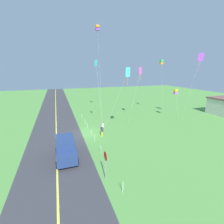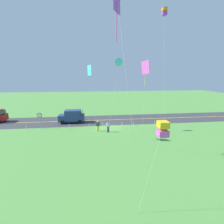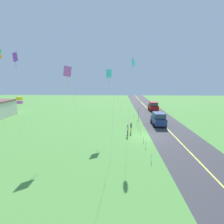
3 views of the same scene
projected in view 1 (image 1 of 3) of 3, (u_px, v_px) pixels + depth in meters
The scene contains 21 objects.
ground_plane at pixel (85, 134), 23.35m from camera, with size 120.00×120.00×0.10m, color #549342.
asphalt_road at pixel (56, 137), 22.06m from camera, with size 120.00×7.00×0.00m, color #38383D.
road_centre_stripe at pixel (56, 137), 22.06m from camera, with size 120.00×0.16×0.00m, color #E5E04C.
car_suv_foreground at pixel (66, 148), 16.43m from camera, with size 4.40×2.12×2.24m.
stop_sign at pixel (106, 160), 13.08m from camera, with size 0.76×0.08×2.56m.
person_adult_near at pixel (102, 130), 22.06m from camera, with size 0.58×0.22×1.60m.
person_adult_companion at pixel (103, 126), 23.61m from camera, with size 0.58×0.22×1.60m.
kite_red_low at pixel (127, 73), 20.30m from camera, with size 1.18×3.76×9.33m.
kite_blue_mid at pixel (96, 63), 22.60m from camera, with size 2.14×0.64×10.49m.
kite_yellow_high at pixel (161, 62), 30.86m from camera, with size 0.56×1.77×10.94m.
kite_green_far at pixel (97, 28), 26.52m from camera, with size 1.08×1.09×16.25m.
kite_pink_drift at pixel (140, 72), 26.52m from camera, with size 0.74×2.19×9.52m.
kite_orange_near at pixel (200, 58), 25.08m from camera, with size 1.90×1.19×11.63m.
kite_cyan_top at pixel (176, 92), 28.58m from camera, with size 1.60×0.56×5.66m.
fence_post_0 at pixel (82, 116), 30.25m from camera, with size 0.05×0.05×0.90m, color silver.
fence_post_1 at pixel (85, 122), 27.06m from camera, with size 0.05×0.05×0.90m, color silver.
fence_post_2 at pixel (87, 125), 25.31m from camera, with size 0.05×0.05×0.90m, color silver.
fence_post_3 at pixel (91, 132), 22.47m from camera, with size 0.05×0.05×0.90m, color silver.
fence_post_4 at pixel (95, 138), 20.57m from camera, with size 0.05×0.05×0.90m, color silver.
fence_post_5 at pixel (101, 149), 17.76m from camera, with size 0.05×0.05×0.90m, color silver.
fence_post_6 at pixel (123, 187), 12.00m from camera, with size 0.05×0.05×0.90m, color silver.
Camera 1 is at (21.84, -3.41, 9.00)m, focal length 25.49 mm.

